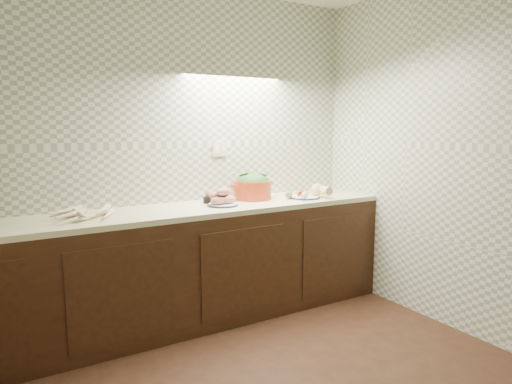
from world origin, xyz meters
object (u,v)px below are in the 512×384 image
sweet_potato_plate (222,199)px  dutch_oven (253,187)px  parsnip_pile (93,213)px  onion_bowl (211,198)px  veg_plate (310,193)px

sweet_potato_plate → dutch_oven: bearing=22.5°
parsnip_pile → dutch_oven: dutch_oven is taller
parsnip_pile → sweet_potato_plate: bearing=-1.3°
dutch_oven → onion_bowl: bearing=173.1°
onion_bowl → veg_plate: (0.84, -0.20, 0.01)m
onion_bowl → parsnip_pile: bearing=-171.5°
onion_bowl → dutch_oven: size_ratio=0.33×
veg_plate → parsnip_pile: bearing=178.0°
veg_plate → sweet_potato_plate: bearing=177.0°
sweet_potato_plate → veg_plate: bearing=-3.0°
parsnip_pile → veg_plate: bearing=-2.0°
veg_plate → onion_bowl: bearing=166.4°
parsnip_pile → dutch_oven: bearing=5.5°
dutch_oven → sweet_potato_plate: bearing=-162.7°
parsnip_pile → sweet_potato_plate: 0.96m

